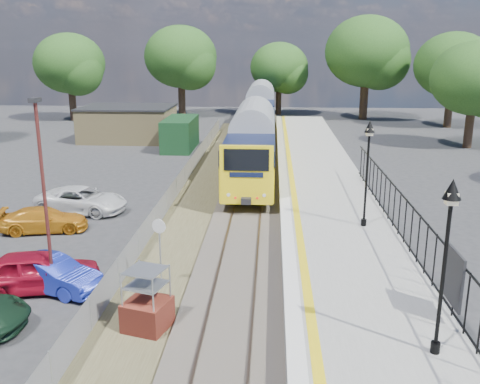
# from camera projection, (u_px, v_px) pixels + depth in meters

# --- Properties ---
(ground) EXTENTS (120.00, 120.00, 0.00)m
(ground) POSITION_uv_depth(u_px,v_px,m) (233.00, 305.00, 18.11)
(ground) COLOR #2D2D30
(ground) RESTS_ON ground
(track_bed) EXTENTS (5.90, 80.00, 0.29)m
(track_bed) POSITION_uv_depth(u_px,v_px,m) (237.00, 215.00, 27.42)
(track_bed) COLOR #473F38
(track_bed) RESTS_ON ground
(platform) EXTENTS (5.00, 70.00, 0.90)m
(platform) POSITION_uv_depth(u_px,v_px,m) (333.00, 220.00, 25.44)
(platform) COLOR gray
(platform) RESTS_ON ground
(platform_edge) EXTENTS (0.90, 70.00, 0.01)m
(platform_edge) POSITION_uv_depth(u_px,v_px,m) (290.00, 210.00, 25.44)
(platform_edge) COLOR silver
(platform_edge) RESTS_ON platform
(victorian_lamp_south) EXTENTS (0.44, 0.44, 4.60)m
(victorian_lamp_south) POSITION_uv_depth(u_px,v_px,m) (448.00, 227.00, 12.80)
(victorian_lamp_south) COLOR black
(victorian_lamp_south) RESTS_ON platform
(victorian_lamp_north) EXTENTS (0.44, 0.44, 4.60)m
(victorian_lamp_north) POSITION_uv_depth(u_px,v_px,m) (368.00, 149.00, 22.43)
(victorian_lamp_north) COLOR black
(victorian_lamp_north) RESTS_ON platform
(palisade_fence) EXTENTS (0.12, 26.00, 2.00)m
(palisade_fence) POSITION_uv_depth(u_px,v_px,m) (417.00, 236.00, 19.39)
(palisade_fence) COLOR black
(palisade_fence) RESTS_ON platform
(wire_fence) EXTENTS (0.06, 52.00, 1.20)m
(wire_fence) POSITION_uv_depth(u_px,v_px,m) (173.00, 192.00, 29.74)
(wire_fence) COLOR #999EA3
(wire_fence) RESTS_ON ground
(outbuilding) EXTENTS (10.80, 10.10, 3.12)m
(outbuilding) POSITION_uv_depth(u_px,v_px,m) (138.00, 125.00, 48.37)
(outbuilding) COLOR tan
(outbuilding) RESTS_ON ground
(tree_line) EXTENTS (56.80, 43.80, 11.88)m
(tree_line) POSITION_uv_depth(u_px,v_px,m) (275.00, 64.00, 56.69)
(tree_line) COLOR #332319
(tree_line) RESTS_ON ground
(train) EXTENTS (2.82, 40.83, 3.51)m
(train) POSITION_uv_depth(u_px,v_px,m) (258.00, 119.00, 46.25)
(train) COLOR yellow
(train) RESTS_ON ground
(brick_plinth) EXTENTS (1.57, 1.57, 2.03)m
(brick_plinth) POSITION_uv_depth(u_px,v_px,m) (147.00, 301.00, 16.32)
(brick_plinth) COLOR maroon
(brick_plinth) RESTS_ON ground
(speed_sign) EXTENTS (0.51, 0.18, 2.62)m
(speed_sign) POSITION_uv_depth(u_px,v_px,m) (160.00, 242.00, 18.98)
(speed_sign) COLOR #999EA3
(speed_sign) RESTS_ON ground
(carpark_lamp) EXTENTS (0.25, 0.50, 6.89)m
(carpark_lamp) POSITION_uv_depth(u_px,v_px,m) (44.00, 187.00, 17.90)
(carpark_lamp) COLOR #511E1B
(carpark_lamp) RESTS_ON ground
(car_red) EXTENTS (4.64, 2.69, 1.48)m
(car_red) POSITION_uv_depth(u_px,v_px,m) (37.00, 271.00, 19.01)
(car_red) COLOR maroon
(car_red) RESTS_ON ground
(car_blue) EXTENTS (4.02, 2.48, 1.25)m
(car_blue) POSITION_uv_depth(u_px,v_px,m) (51.00, 274.00, 19.04)
(car_blue) COLOR #1A29A0
(car_blue) RESTS_ON ground
(car_yellow) EXTENTS (4.22, 2.40, 1.15)m
(car_yellow) POSITION_uv_depth(u_px,v_px,m) (44.00, 220.00, 25.15)
(car_yellow) COLOR #C37817
(car_yellow) RESTS_ON ground
(car_white) EXTENTS (5.09, 3.08, 1.32)m
(car_white) POSITION_uv_depth(u_px,v_px,m) (82.00, 200.00, 28.06)
(car_white) COLOR silver
(car_white) RESTS_ON ground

